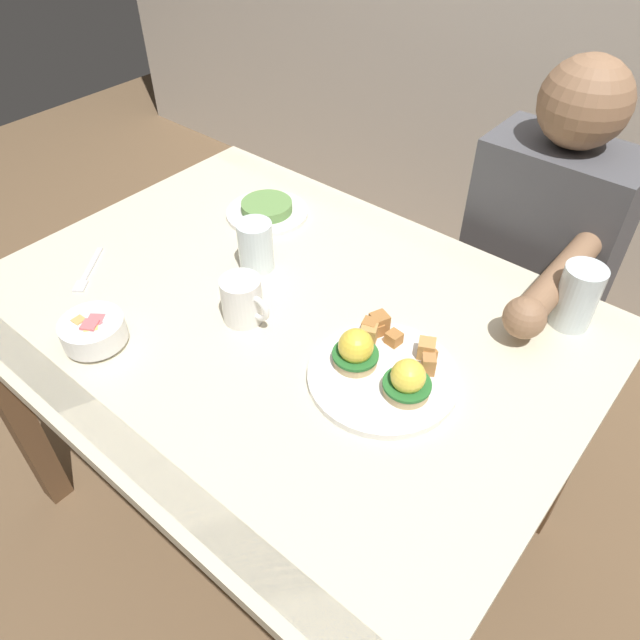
{
  "coord_description": "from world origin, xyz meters",
  "views": [
    {
      "loc": [
        0.63,
        -0.63,
        1.54
      ],
      "look_at": [
        0.11,
        0.0,
        0.78
      ],
      "focal_mm": 33.39,
      "sensor_mm": 36.0,
      "label": 1
    }
  ],
  "objects": [
    {
      "name": "eggs_benedict_plate",
      "position": [
        0.26,
        -0.01,
        0.76
      ],
      "size": [
        0.27,
        0.27,
        0.09
      ],
      "color": "white",
      "rests_on": "dining_table"
    },
    {
      "name": "diner_person",
      "position": [
        0.29,
        0.6,
        0.65
      ],
      "size": [
        0.34,
        0.54,
        1.14
      ],
      "color": "#33333D",
      "rests_on": "ground_plane"
    },
    {
      "name": "side_plate",
      "position": [
        -0.27,
        0.24,
        0.75
      ],
      "size": [
        0.2,
        0.2,
        0.04
      ],
      "color": "white",
      "rests_on": "dining_table"
    },
    {
      "name": "coffee_mug",
      "position": [
        -0.04,
        -0.06,
        0.79
      ],
      "size": [
        0.11,
        0.08,
        0.09
      ],
      "color": "white",
      "rests_on": "dining_table"
    },
    {
      "name": "ground_plane",
      "position": [
        0.0,
        0.0,
        0.0
      ],
      "size": [
        6.0,
        6.0,
        0.0
      ],
      "primitive_type": "plane",
      "color": "brown"
    },
    {
      "name": "dining_table",
      "position": [
        0.0,
        0.0,
        0.63
      ],
      "size": [
        1.2,
        0.9,
        0.74
      ],
      "color": "beige",
      "rests_on": "ground_plane"
    },
    {
      "name": "fork",
      "position": [
        -0.41,
        -0.17,
        0.74
      ],
      "size": [
        0.11,
        0.13,
        0.0
      ],
      "color": "silver",
      "rests_on": "dining_table"
    },
    {
      "name": "water_glass_far",
      "position": [
        -0.14,
        0.08,
        0.79
      ],
      "size": [
        0.08,
        0.08,
        0.11
      ],
      "color": "silver",
      "rests_on": "dining_table"
    },
    {
      "name": "water_glass_near",
      "position": [
        0.46,
        0.34,
        0.8
      ],
      "size": [
        0.08,
        0.08,
        0.13
      ],
      "color": "silver",
      "rests_on": "dining_table"
    },
    {
      "name": "fruit_bowl",
      "position": [
        -0.21,
        -0.29,
        0.77
      ],
      "size": [
        0.12,
        0.12,
        0.06
      ],
      "color": "white",
      "rests_on": "dining_table"
    }
  ]
}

